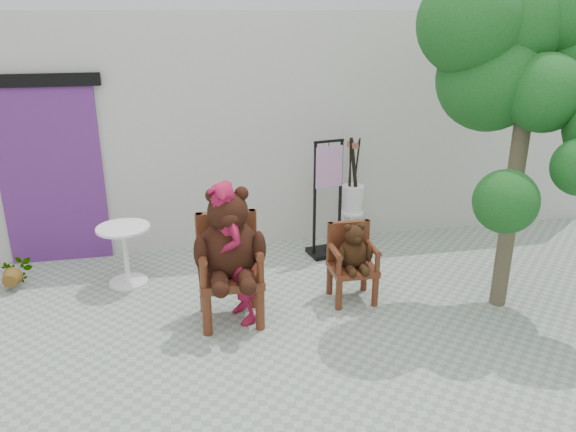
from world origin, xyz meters
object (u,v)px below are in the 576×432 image
(chair_small, at_px, (353,255))
(cafe_table, at_px, (125,248))
(display_stand, at_px, (327,212))
(stool_bucket, at_px, (353,198))
(tree, at_px, (526,57))
(chair_big, at_px, (229,248))
(person, at_px, (232,255))

(chair_small, bearing_deg, cafe_table, 160.10)
(display_stand, relative_size, stool_bucket, 1.04)
(cafe_table, xyz_separation_m, tree, (4.02, -1.11, 2.14))
(chair_big, xyz_separation_m, stool_bucket, (1.82, 1.70, -0.15))
(stool_bucket, bearing_deg, display_stand, -144.98)
(chair_big, bearing_deg, stool_bucket, 43.05)
(chair_big, distance_m, stool_bucket, 2.50)
(cafe_table, bearing_deg, person, -44.73)
(display_stand, height_order, tree, tree)
(display_stand, bearing_deg, stool_bucket, 24.01)
(tree, bearing_deg, display_stand, 136.55)
(tree, bearing_deg, person, 179.76)
(chair_big, relative_size, chair_small, 1.59)
(chair_small, distance_m, tree, 2.61)
(cafe_table, bearing_deg, chair_big, -44.18)
(tree, bearing_deg, chair_big, 178.96)
(stool_bucket, bearing_deg, tree, -57.84)
(chair_big, distance_m, tree, 3.43)
(chair_big, height_order, display_stand, display_stand)
(chair_big, relative_size, person, 0.96)
(chair_big, distance_m, chair_small, 1.38)
(chair_big, bearing_deg, cafe_table, 135.82)
(chair_big, xyz_separation_m, tree, (2.93, -0.05, 1.78))
(cafe_table, xyz_separation_m, display_stand, (2.49, 0.34, 0.14))
(chair_small, distance_m, display_stand, 1.22)
(person, xyz_separation_m, cafe_table, (-1.11, 1.10, -0.30))
(chair_big, xyz_separation_m, person, (0.02, -0.04, -0.05))
(chair_big, distance_m, display_stand, 1.99)
(person, bearing_deg, display_stand, 119.55)
(chair_big, height_order, person, person)
(person, height_order, display_stand, display_stand)
(person, bearing_deg, chair_small, 82.65)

